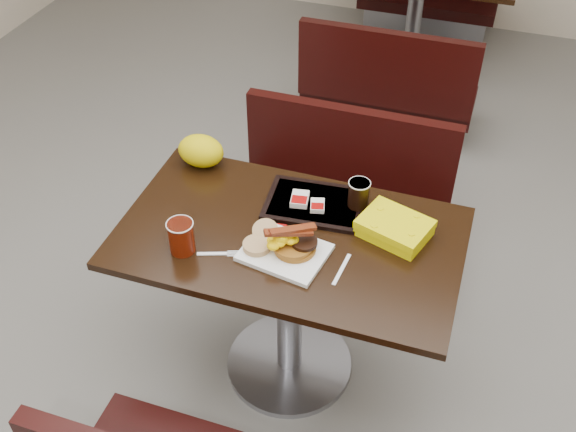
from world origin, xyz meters
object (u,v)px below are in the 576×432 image
(table_near, at_px, (289,306))
(hashbrown_sleeve_right, at_px, (317,206))
(bench_near_n, at_px, (337,199))
(clamshell, at_px, (394,228))
(coffee_cup_near, at_px, (181,237))
(coffee_cup_far, at_px, (359,194))
(knife, at_px, (342,269))
(table_far, at_px, (413,22))
(fork, at_px, (212,254))
(hashbrown_sleeve_left, at_px, (300,199))
(bench_far_s, at_px, (391,75))
(platter, at_px, (285,253))
(tray, at_px, (315,204))
(paper_bag, at_px, (201,151))
(pancake_stack, at_px, (295,246))

(table_near, height_order, hashbrown_sleeve_right, hashbrown_sleeve_right)
(bench_near_n, relative_size, clamshell, 4.28)
(clamshell, bearing_deg, coffee_cup_near, -137.59)
(coffee_cup_far, bearing_deg, knife, -85.33)
(hashbrown_sleeve_right, distance_m, coffee_cup_far, 0.15)
(table_near, distance_m, knife, 0.45)
(table_far, height_order, coffee_cup_far, coffee_cup_far)
(coffee_cup_far, distance_m, clamshell, 0.18)
(fork, distance_m, hashbrown_sleeve_right, 0.43)
(hashbrown_sleeve_left, bearing_deg, bench_far_s, 80.11)
(platter, bearing_deg, tray, 94.69)
(tray, xyz_separation_m, coffee_cup_far, (0.15, 0.03, 0.06))
(coffee_cup_near, bearing_deg, hashbrown_sleeve_right, 42.04)
(bench_far_s, relative_size, knife, 6.54)
(bench_near_n, xyz_separation_m, platter, (0.01, -0.80, 0.40))
(table_near, height_order, table_far, same)
(table_far, distance_m, knife, 2.74)
(table_near, relative_size, coffee_cup_far, 11.59)
(knife, distance_m, coffee_cup_far, 0.33)
(bench_near_n, bearing_deg, knife, -74.97)
(coffee_cup_near, xyz_separation_m, hashbrown_sleeve_left, (0.31, 0.35, -0.03))
(table_far, bearing_deg, table_near, -90.00)
(tray, bearing_deg, clamshell, -16.47)
(bench_near_n, bearing_deg, hashbrown_sleeve_left, -91.67)
(bench_far_s, distance_m, clamshell, 1.86)
(table_far, relative_size, coffee_cup_near, 9.97)
(table_far, height_order, paper_bag, paper_bag)
(hashbrown_sleeve_left, height_order, paper_bag, paper_bag)
(fork, distance_m, paper_bag, 0.52)
(bench_far_s, xyz_separation_m, fork, (-0.22, -2.08, 0.39))
(coffee_cup_far, bearing_deg, tray, -168.01)
(table_far, height_order, knife, knife)
(coffee_cup_near, bearing_deg, clamshell, 24.50)
(fork, xyz_separation_m, knife, (0.44, 0.07, -0.00))
(table_near, height_order, pancake_stack, pancake_stack)
(platter, height_order, tray, same)
(hashbrown_sleeve_left, xyz_separation_m, hashbrown_sleeve_right, (0.07, -0.01, -0.00))
(coffee_cup_far, bearing_deg, bench_far_s, 96.45)
(coffee_cup_far, height_order, paper_bag, paper_bag)
(pancake_stack, distance_m, knife, 0.18)
(pancake_stack, relative_size, hashbrown_sleeve_left, 1.72)
(hashbrown_sleeve_right, relative_size, paper_bag, 0.37)
(table_near, distance_m, fork, 0.47)
(table_near, bearing_deg, pancake_stack, -60.28)
(table_far, xyz_separation_m, tray, (0.04, -2.42, 0.38))
(bench_near_n, bearing_deg, table_near, -90.00)
(pancake_stack, relative_size, knife, 0.94)
(pancake_stack, xyz_separation_m, coffee_cup_far, (0.15, 0.29, 0.04))
(table_near, relative_size, tray, 3.38)
(table_near, xyz_separation_m, hashbrown_sleeve_right, (0.06, 0.15, 0.40))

